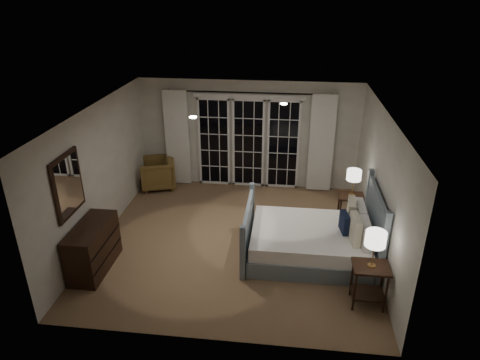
# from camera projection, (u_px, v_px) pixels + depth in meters

# --- Properties ---
(floor) EXTENTS (5.00, 5.00, 0.00)m
(floor) POSITION_uv_depth(u_px,v_px,m) (235.00, 240.00, 8.06)
(floor) COLOR brown
(floor) RESTS_ON ground
(ceiling) EXTENTS (5.00, 5.00, 0.00)m
(ceiling) POSITION_uv_depth(u_px,v_px,m) (234.00, 111.00, 7.02)
(ceiling) COLOR white
(ceiling) RESTS_ON wall_back
(wall_left) EXTENTS (0.02, 5.00, 2.50)m
(wall_left) POSITION_uv_depth(u_px,v_px,m) (99.00, 173.00, 7.81)
(wall_left) COLOR silver
(wall_left) RESTS_ON floor
(wall_right) EXTENTS (0.02, 5.00, 2.50)m
(wall_right) POSITION_uv_depth(u_px,v_px,m) (380.00, 187.00, 7.28)
(wall_right) COLOR silver
(wall_right) RESTS_ON floor
(wall_back) EXTENTS (5.00, 0.02, 2.50)m
(wall_back) POSITION_uv_depth(u_px,v_px,m) (249.00, 135.00, 9.80)
(wall_back) COLOR silver
(wall_back) RESTS_ON floor
(wall_front) EXTENTS (5.00, 0.02, 2.50)m
(wall_front) POSITION_uv_depth(u_px,v_px,m) (208.00, 264.00, 5.29)
(wall_front) COLOR silver
(wall_front) RESTS_ON floor
(french_doors) EXTENTS (2.50, 0.04, 2.20)m
(french_doors) POSITION_uv_depth(u_px,v_px,m) (248.00, 142.00, 9.83)
(french_doors) COLOR black
(french_doors) RESTS_ON wall_back
(curtain_rod) EXTENTS (3.50, 0.03, 0.03)m
(curtain_rod) POSITION_uv_depth(u_px,v_px,m) (248.00, 93.00, 9.29)
(curtain_rod) COLOR black
(curtain_rod) RESTS_ON wall_back
(curtain_left) EXTENTS (0.55, 0.10, 2.25)m
(curtain_left) POSITION_uv_depth(u_px,v_px,m) (177.00, 138.00, 9.91)
(curtain_left) COLOR white
(curtain_left) RESTS_ON curtain_rod
(curtain_right) EXTENTS (0.55, 0.10, 2.25)m
(curtain_right) POSITION_uv_depth(u_px,v_px,m) (321.00, 144.00, 9.56)
(curtain_right) COLOR white
(curtain_right) RESTS_ON curtain_rod
(downlight_a) EXTENTS (0.12, 0.12, 0.01)m
(downlight_a) POSITION_uv_depth(u_px,v_px,m) (284.00, 104.00, 7.48)
(downlight_a) COLOR white
(downlight_a) RESTS_ON ceiling
(downlight_b) EXTENTS (0.12, 0.12, 0.01)m
(downlight_b) POSITION_uv_depth(u_px,v_px,m) (193.00, 117.00, 6.73)
(downlight_b) COLOR white
(downlight_b) RESTS_ON ceiling
(bed) EXTENTS (2.21, 1.58, 1.29)m
(bed) POSITION_uv_depth(u_px,v_px,m) (312.00, 240.00, 7.47)
(bed) COLOR slate
(bed) RESTS_ON floor
(nightstand_left) EXTENTS (0.53, 0.42, 0.68)m
(nightstand_left) POSITION_uv_depth(u_px,v_px,m) (369.00, 279.00, 6.28)
(nightstand_left) COLOR black
(nightstand_left) RESTS_ON floor
(nightstand_right) EXTENTS (0.49, 0.40, 0.64)m
(nightstand_right) POSITION_uv_depth(u_px,v_px,m) (350.00, 205.00, 8.44)
(nightstand_right) COLOR black
(nightstand_right) RESTS_ON floor
(lamp_left) EXTENTS (0.30, 0.30, 0.57)m
(lamp_left) POSITION_uv_depth(u_px,v_px,m) (376.00, 239.00, 6.00)
(lamp_left) COLOR tan
(lamp_left) RESTS_ON nightstand_left
(lamp_right) EXTENTS (0.28, 0.28, 0.54)m
(lamp_right) POSITION_uv_depth(u_px,v_px,m) (354.00, 175.00, 8.17)
(lamp_right) COLOR tan
(lamp_right) RESTS_ON nightstand_right
(armchair) EXTENTS (0.98, 0.97, 0.72)m
(armchair) POSITION_uv_depth(u_px,v_px,m) (158.00, 173.00, 10.04)
(armchair) COLOR brown
(armchair) RESTS_ON floor
(dresser) EXTENTS (0.50, 1.17, 0.83)m
(dresser) POSITION_uv_depth(u_px,v_px,m) (93.00, 248.00, 7.10)
(dresser) COLOR black
(dresser) RESTS_ON floor
(mirror) EXTENTS (0.05, 0.85, 1.00)m
(mirror) POSITION_uv_depth(u_px,v_px,m) (68.00, 185.00, 6.65)
(mirror) COLOR black
(mirror) RESTS_ON wall_left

